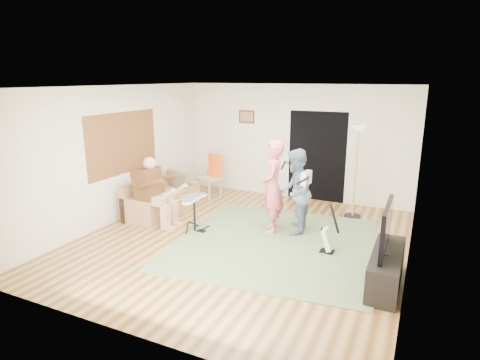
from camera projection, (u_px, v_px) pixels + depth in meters
name	position (u px, v px, depth m)	size (l,w,h in m)	color
floor	(242.00, 240.00, 7.21)	(6.00, 6.00, 0.00)	brown
walls	(242.00, 167.00, 6.87)	(5.50, 6.00, 2.70)	beige
ceiling	(242.00, 87.00, 6.54)	(6.00, 6.00, 0.00)	white
window_blinds	(123.00, 143.00, 8.12)	(2.05, 2.05, 0.00)	brown
doorway	(317.00, 157.00, 9.35)	(2.10, 2.10, 0.00)	black
picture_frame	(247.00, 117.00, 9.87)	(0.42, 0.03, 0.32)	#3F2314
area_rug	(275.00, 243.00, 7.10)	(3.40, 3.48, 0.02)	#566B41
sofa	(159.00, 201.00, 8.68)	(0.76, 1.85, 0.75)	#A67553
drummer	(156.00, 199.00, 7.87)	(0.88, 0.49, 1.36)	#573218
drum_kit	(195.00, 216.00, 7.57)	(0.38, 0.68, 0.70)	black
singer	(273.00, 187.00, 7.43)	(0.64, 0.42, 1.75)	#DC5F67
microphone	(283.00, 165.00, 7.24)	(0.06, 0.06, 0.24)	black
guitarist	(295.00, 192.00, 7.38)	(0.78, 0.60, 1.60)	slate
guitar_held	(306.00, 178.00, 7.23)	(0.12, 0.60, 0.26)	white
guitar_spare	(328.00, 239.00, 6.65)	(0.30, 0.27, 0.84)	black
torchiere_lamp	(357.00, 156.00, 8.12)	(0.34, 0.34, 1.91)	black
dining_chair	(211.00, 182.00, 9.75)	(0.56, 0.58, 1.04)	tan
tv_cabinet	(386.00, 269.00, 5.62)	(0.40, 1.40, 0.50)	black
television	(386.00, 228.00, 5.49)	(0.06, 1.06, 0.68)	black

